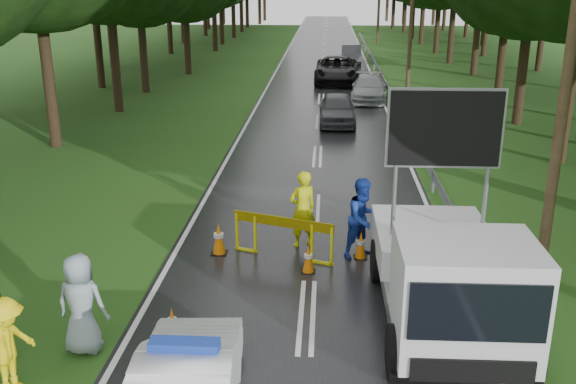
# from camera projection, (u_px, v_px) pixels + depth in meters

# --- Properties ---
(ground) EXTENTS (160.00, 160.00, 0.00)m
(ground) POSITION_uv_depth(u_px,v_px,m) (307.00, 316.00, 12.92)
(ground) COLOR #234413
(ground) RESTS_ON ground
(road) EXTENTS (7.00, 140.00, 0.02)m
(road) POSITION_uv_depth(u_px,v_px,m) (322.00, 82.00, 41.28)
(road) COLOR black
(road) RESTS_ON ground
(guardrail) EXTENTS (0.12, 60.06, 0.70)m
(guardrail) POSITION_uv_depth(u_px,v_px,m) (381.00, 75.00, 40.58)
(guardrail) COLOR gray
(guardrail) RESTS_ON ground
(utility_pole_near) EXTENTS (1.40, 0.24, 10.00)m
(utility_pole_near) POSITION_uv_depth(u_px,v_px,m) (571.00, 51.00, 12.89)
(utility_pole_near) COLOR #3F2A1D
(utility_pole_near) RESTS_ON ground
(utility_pole_mid) EXTENTS (1.40, 0.24, 10.00)m
(utility_pole_mid) POSITION_uv_depth(u_px,v_px,m) (412.00, 1.00, 37.47)
(utility_pole_mid) COLOR #3F2A1D
(utility_pole_mid) RESTS_ON ground
(work_truck) EXTENTS (2.54, 5.56, 4.41)m
(work_truck) POSITION_uv_depth(u_px,v_px,m) (448.00, 275.00, 12.00)
(work_truck) COLOR gray
(work_truck) RESTS_ON ground
(barrier) EXTENTS (2.44, 0.88, 1.06)m
(barrier) POSITION_uv_depth(u_px,v_px,m) (283.00, 227.00, 15.32)
(barrier) COLOR yellow
(barrier) RESTS_ON ground
(officer) EXTENTS (0.86, 0.77, 1.98)m
(officer) POSITION_uv_depth(u_px,v_px,m) (303.00, 209.00, 15.95)
(officer) COLOR #CDD80B
(officer) RESTS_ON ground
(civilian) EXTENTS (1.22, 1.18, 1.98)m
(civilian) POSITION_uv_depth(u_px,v_px,m) (363.00, 218.00, 15.37)
(civilian) COLOR #1836A1
(civilian) RESTS_ON ground
(bystander_left) EXTENTS (0.87, 1.21, 1.69)m
(bystander_left) POSITION_uv_depth(u_px,v_px,m) (8.00, 346.00, 10.32)
(bystander_left) COLOR yellow
(bystander_left) RESTS_ON ground
(bystander_right) EXTENTS (0.98, 0.69, 1.90)m
(bystander_right) POSITION_uv_depth(u_px,v_px,m) (81.00, 304.00, 11.43)
(bystander_right) COLOR #8896A3
(bystander_right) RESTS_ON ground
(queue_car_first) EXTENTS (1.69, 4.11, 1.39)m
(queue_car_first) POSITION_uv_depth(u_px,v_px,m) (337.00, 109.00, 29.38)
(queue_car_first) COLOR #44474C
(queue_car_first) RESTS_ON ground
(queue_car_second) EXTENTS (2.16, 4.68, 1.33)m
(queue_car_second) POSITION_uv_depth(u_px,v_px,m) (369.00, 88.00, 34.96)
(queue_car_second) COLOR #A5A9AD
(queue_car_second) RESTS_ON ground
(queue_car_third) EXTENTS (2.85, 5.95, 1.64)m
(queue_car_third) POSITION_uv_depth(u_px,v_px,m) (337.00, 70.00, 40.74)
(queue_car_third) COLOR black
(queue_car_third) RESTS_ON ground
(queue_car_fourth) EXTENTS (1.46, 4.20, 1.38)m
(queue_car_fourth) POSITION_uv_depth(u_px,v_px,m) (351.00, 54.00, 49.75)
(queue_car_fourth) COLOR #3F4147
(queue_car_fourth) RESTS_ON ground
(cone_near_left) EXTENTS (0.30, 0.30, 0.64)m
(cone_near_left) POSITION_uv_depth(u_px,v_px,m) (172.00, 324.00, 12.02)
(cone_near_left) COLOR black
(cone_near_left) RESTS_ON ground
(cone_center) EXTENTS (0.33, 0.33, 0.69)m
(cone_center) POSITION_uv_depth(u_px,v_px,m) (308.00, 259.00, 14.71)
(cone_center) COLOR black
(cone_center) RESTS_ON ground
(cone_far) EXTENTS (0.33, 0.33, 0.70)m
(cone_far) POSITION_uv_depth(u_px,v_px,m) (361.00, 245.00, 15.44)
(cone_far) COLOR black
(cone_far) RESTS_ON ground
(cone_left_mid) EXTENTS (0.39, 0.39, 0.83)m
(cone_left_mid) POSITION_uv_depth(u_px,v_px,m) (219.00, 239.00, 15.66)
(cone_left_mid) COLOR black
(cone_left_mid) RESTS_ON ground
(cone_right) EXTENTS (0.34, 0.34, 0.72)m
(cone_right) POSITION_uv_depth(u_px,v_px,m) (455.00, 242.00, 15.62)
(cone_right) COLOR black
(cone_right) RESTS_ON ground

